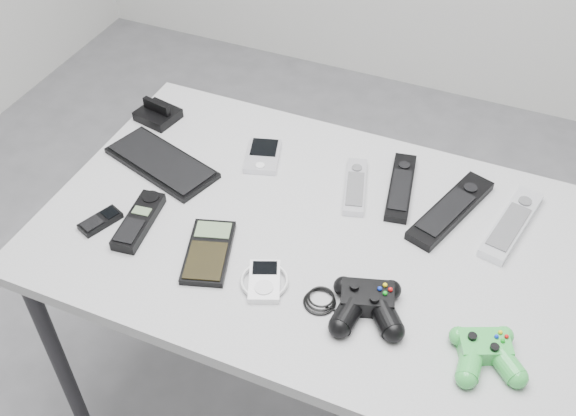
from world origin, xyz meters
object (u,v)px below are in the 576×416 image
at_px(remote_black_b, 451,209).
at_px(pda, 263,156).
at_px(mp3_player, 264,281).
at_px(desk, 312,251).
at_px(remote_black_a, 401,186).
at_px(remote_silver_a, 355,186).
at_px(controller_black, 367,303).
at_px(remote_silver_b, 512,223).
at_px(pda_keyboard, 161,162).
at_px(controller_green, 486,352).
at_px(calculator, 209,252).
at_px(cordless_handset, 139,221).
at_px(mobile_phone, 100,221).

bearing_deg(remote_black_b, pda, -162.49).
bearing_deg(mp3_player, pda, 92.63).
relative_size(desk, remote_black_a, 5.25).
bearing_deg(remote_silver_a, remote_black_a, 5.69).
relative_size(remote_black_b, controller_black, 1.10).
relative_size(desk, remote_silver_b, 4.81).
height_order(pda_keyboard, mp3_player, mp3_player).
bearing_deg(controller_green, controller_black, 151.74).
xyz_separation_m(pda_keyboard, calculator, (0.23, -0.20, 0.00)).
distance_m(desk, cordless_handset, 0.37).
xyz_separation_m(pda, cordless_handset, (-0.15, -0.30, 0.00)).
relative_size(pda, remote_black_b, 0.46).
xyz_separation_m(remote_silver_a, mp3_player, (-0.07, -0.32, -0.00)).
relative_size(desk, remote_black_b, 4.38).
bearing_deg(mobile_phone, remote_silver_b, 44.13).
height_order(desk, mp3_player, mp3_player).
height_order(remote_black_a, mp3_player, remote_black_a).
distance_m(remote_silver_b, mp3_player, 0.53).
relative_size(pda_keyboard, mobile_phone, 3.04).
bearing_deg(mp3_player, cordless_handset, 149.79).
bearing_deg(pda, controller_green, -47.35).
bearing_deg(remote_black_b, controller_green, -48.86).
xyz_separation_m(desk, mp3_player, (-0.03, -0.17, 0.07)).
bearing_deg(calculator, cordless_handset, 157.01).
xyz_separation_m(pda, calculator, (0.02, -0.31, -0.00)).
xyz_separation_m(remote_black_b, remote_silver_b, (0.12, 0.01, -0.00)).
bearing_deg(controller_black, mobile_phone, 162.67).
bearing_deg(pda, mp3_player, -81.65).
bearing_deg(remote_silver_b, calculator, -138.20).
height_order(mobile_phone, cordless_handset, cordless_handset).
bearing_deg(mobile_phone, remote_black_a, 54.11).
distance_m(pda_keyboard, remote_silver_b, 0.77).
bearing_deg(pda, remote_black_a, -13.11).
relative_size(pda_keyboard, calculator, 1.60).
relative_size(remote_silver_b, mobile_phone, 2.61).
bearing_deg(controller_black, controller_green, -21.90).
height_order(remote_black_a, calculator, remote_black_a).
relative_size(pda, controller_green, 0.89).
bearing_deg(calculator, controller_black, -19.34).
height_order(remote_black_b, mp3_player, remote_black_b).
distance_m(remote_silver_a, controller_black, 0.33).
relative_size(remote_black_a, mp3_player, 2.15).
relative_size(desk, cordless_handset, 6.76).
xyz_separation_m(pda, mobile_phone, (-0.22, -0.32, -0.00)).
bearing_deg(controller_black, remote_black_a, 78.50).
bearing_deg(cordless_handset, pda_keyboard, 99.58).
bearing_deg(controller_green, pda_keyboard, 139.88).
height_order(remote_silver_a, calculator, remote_silver_a).
height_order(remote_black_a, remote_black_b, remote_black_b).
distance_m(remote_black_a, remote_black_b, 0.12).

